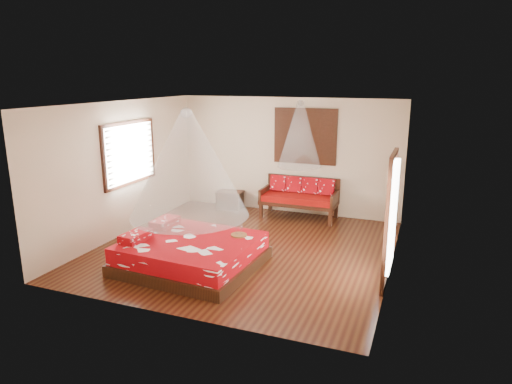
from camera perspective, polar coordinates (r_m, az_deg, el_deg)
room at (r=8.61m, az=-1.45°, el=1.65°), size 5.54×5.54×2.84m
bed at (r=8.20m, az=-8.20°, el=-7.54°), size 2.36×2.16×0.65m
daybed at (r=10.87m, az=5.51°, el=-0.49°), size 1.78×0.79×0.94m
storage_chest at (r=11.62m, az=-3.28°, el=-0.97°), size 0.68×0.52×0.45m
shutter_panel at (r=10.93m, az=6.16°, el=6.94°), size 1.52×0.06×1.32m
window_left at (r=10.05m, az=-15.49°, el=4.71°), size 0.10×1.74×1.34m
glazed_door at (r=7.51m, az=16.28°, el=-3.45°), size 0.08×1.02×2.16m
wine_tray at (r=8.21m, az=-2.16°, el=-5.07°), size 0.29×0.29×0.23m
mosquito_net_main at (r=7.75m, az=-8.48°, el=3.47°), size 2.04×2.04×1.80m
mosquito_net_daybed at (r=10.47m, az=5.51°, el=7.19°), size 1.00×1.00×1.50m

